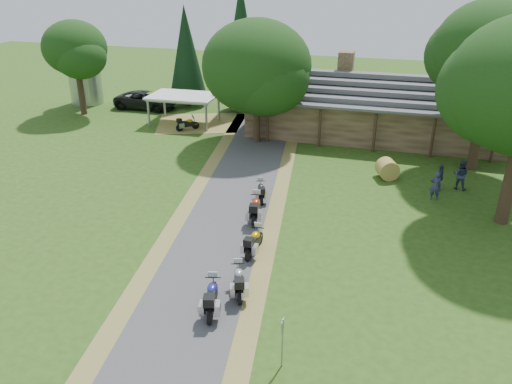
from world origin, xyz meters
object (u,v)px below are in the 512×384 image
(hay_bale, at_px, (387,169))
(motorcycle_carport_a, at_px, (187,123))
(car_white_sedan, at_px, (135,99))
(motorcycle_row_d, at_px, (256,207))
(silo, at_px, (84,71))
(lodge, at_px, (380,104))
(motorcycle_row_b, at_px, (239,279))
(motorcycle_row_c, at_px, (254,240))
(carport, at_px, (184,109))
(motorcycle_row_e, at_px, (261,190))
(car_dark_suv, at_px, (146,96))
(motorcycle_row_a, at_px, (212,295))

(hay_bale, bearing_deg, motorcycle_carport_a, 160.28)
(car_white_sedan, bearing_deg, hay_bale, -117.92)
(motorcycle_row_d, bearing_deg, silo, 40.21)
(lodge, height_order, motorcycle_row_b, lodge)
(car_white_sedan, relative_size, motorcycle_row_c, 2.65)
(car_white_sedan, distance_m, hay_bale, 26.28)
(carport, bearing_deg, silo, 161.42)
(lodge, bearing_deg, motorcycle_row_e, -111.23)
(silo, height_order, car_dark_suv, silo)
(lodge, distance_m, motorcycle_row_c, 20.91)
(silo, xyz_separation_m, motorcycle_row_e, (22.35, -16.60, -2.50))
(motorcycle_row_b, bearing_deg, motorcycle_row_e, -10.42)
(motorcycle_row_c, bearing_deg, motorcycle_row_d, 18.56)
(carport, xyz_separation_m, motorcycle_carport_a, (1.02, -1.78, -0.62))
(motorcycle_row_a, relative_size, motorcycle_carport_a, 1.15)
(hay_bale, bearing_deg, motorcycle_row_b, -110.54)
(motorcycle_row_b, bearing_deg, car_dark_suv, 14.33)
(hay_bale, bearing_deg, motorcycle_row_c, -116.98)
(motorcycle_row_a, bearing_deg, motorcycle_carport_a, 10.82)
(motorcycle_row_b, xyz_separation_m, motorcycle_row_e, (-1.53, 8.94, -0.05))
(motorcycle_row_e, distance_m, hay_bale, 8.73)
(lodge, relative_size, motorcycle_row_b, 11.16)
(lodge, height_order, car_white_sedan, lodge)
(motorcycle_row_d, bearing_deg, hay_bale, -49.65)
(motorcycle_row_c, xyz_separation_m, hay_bale, (5.63, 11.06, -0.02))
(car_dark_suv, distance_m, motorcycle_row_a, 31.51)
(motorcycle_row_d, distance_m, motorcycle_carport_a, 16.80)
(motorcycle_row_e, relative_size, motorcycle_carport_a, 0.99)
(motorcycle_row_a, distance_m, motorcycle_row_d, 7.91)
(car_white_sedan, bearing_deg, motorcycle_row_d, -140.47)
(motorcycle_row_b, distance_m, motorcycle_row_e, 9.07)
(carport, xyz_separation_m, hay_bale, (17.32, -7.63, -0.60))
(silo, height_order, car_white_sedan, silo)
(motorcycle_carport_a, xyz_separation_m, hay_bale, (16.30, -5.84, 0.03))
(motorcycle_row_c, distance_m, motorcycle_carport_a, 19.99)
(lodge, bearing_deg, motorcycle_row_d, -107.27)
(silo, xyz_separation_m, motorcycle_row_c, (23.61, -22.30, -2.45))
(car_dark_suv, height_order, hay_bale, car_dark_suv)
(lodge, xyz_separation_m, motorcycle_row_b, (-4.17, -23.60, -1.79))
(motorcycle_row_e, bearing_deg, motorcycle_row_b, 170.30)
(car_dark_suv, bearing_deg, motorcycle_row_e, -137.16)
(silo, relative_size, carport, 1.09)
(lodge, relative_size, silo, 3.44)
(car_white_sedan, distance_m, motorcycle_row_d, 25.58)
(motorcycle_row_d, distance_m, hay_bale, 10.16)
(motorcycle_row_c, relative_size, motorcycle_carport_a, 1.08)
(lodge, relative_size, hay_bale, 16.85)
(motorcycle_row_c, relative_size, motorcycle_row_e, 1.09)
(carport, distance_m, car_white_sedan, 7.37)
(silo, bearing_deg, motorcycle_row_e, -36.60)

